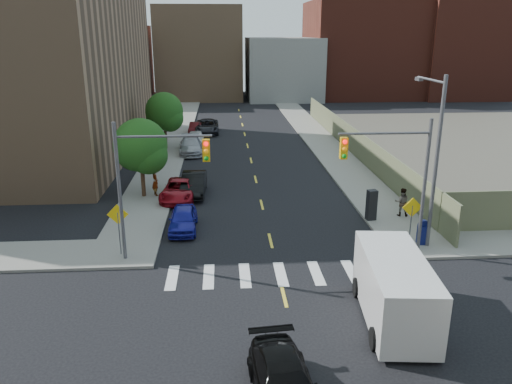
{
  "coord_description": "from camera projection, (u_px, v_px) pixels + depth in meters",
  "views": [
    {
      "loc": [
        -2.54,
        -17.14,
        10.94
      ],
      "look_at": [
        -0.62,
        10.58,
        2.0
      ],
      "focal_mm": 35.0,
      "sensor_mm": 36.0,
      "label": 1
    }
  ],
  "objects": [
    {
      "name": "parked_car_black",
      "position": [
        194.0,
        184.0,
        35.03
      ],
      "size": [
        1.75,
        4.68,
        1.53
      ],
      "primitive_type": "imported",
      "rotation": [
        0.0,
        0.0,
        -0.03
      ],
      "color": "black",
      "rests_on": "ground"
    },
    {
      "name": "sidewalk_nw",
      "position": [
        178.0,
        129.0,
        58.67
      ],
      "size": [
        3.5,
        73.0,
        0.15
      ],
      "primitive_type": "cube",
      "color": "gray",
      "rests_on": "ground"
    },
    {
      "name": "bg_bldg_fareast",
      "position": [
        455.0,
        44.0,
        86.01
      ],
      "size": [
        14.0,
        16.0,
        18.0
      ],
      "primitive_type": "cube",
      "color": "#592319",
      "rests_on": "ground"
    },
    {
      "name": "tree_west_far",
      "position": [
        164.0,
        114.0,
        47.68
      ],
      "size": [
        3.66,
        3.64,
        5.52
      ],
      "color": "#332114",
      "rests_on": "ground"
    },
    {
      "name": "building_nw",
      "position": [
        2.0,
        66.0,
        44.39
      ],
      "size": [
        22.0,
        30.0,
        16.0
      ],
      "primitive_type": "cube",
      "color": "#8C6B4C",
      "rests_on": "ground"
    },
    {
      "name": "warn_sign_nw",
      "position": [
        118.0,
        220.0,
        24.84
      ],
      "size": [
        1.06,
        0.06,
        2.83
      ],
      "color": "#59595E",
      "rests_on": "ground"
    },
    {
      "name": "bg_bldg_east",
      "position": [
        361.0,
        49.0,
        87.16
      ],
      "size": [
        18.0,
        18.0,
        16.0
      ],
      "primitive_type": "cube",
      "color": "#592319",
      "rests_on": "ground"
    },
    {
      "name": "sidewalk_ne",
      "position": [
        308.0,
        127.0,
        59.69
      ],
      "size": [
        3.5,
        73.0,
        0.15
      ],
      "primitive_type": "cube",
      "color": "gray",
      "rests_on": "ground"
    },
    {
      "name": "mailbox",
      "position": [
        423.0,
        232.0,
        26.45
      ],
      "size": [
        0.57,
        0.45,
        1.34
      ],
      "rotation": [
        0.0,
        0.0,
        -0.05
      ],
      "color": "navy",
      "rests_on": "sidewalk_ne"
    },
    {
      "name": "pedestrian_west",
      "position": [
        155.0,
        182.0,
        34.29
      ],
      "size": [
        0.68,
        0.79,
        1.84
      ],
      "primitive_type": "imported",
      "rotation": [
        0.0,
        0.0,
        1.99
      ],
      "color": "gray",
      "rests_on": "sidewalk_nw"
    },
    {
      "name": "signal_nw",
      "position": [
        150.0,
        173.0,
        23.71
      ],
      "size": [
        4.59,
        0.3,
        7.0
      ],
      "color": "#59595E",
      "rests_on": "ground"
    },
    {
      "name": "parked_car_blue",
      "position": [
        183.0,
        219.0,
        28.7
      ],
      "size": [
        1.59,
        3.89,
        1.32
      ],
      "primitive_type": "imported",
      "rotation": [
        0.0,
        0.0,
        0.01
      ],
      "color": "navy",
      "rests_on": "ground"
    },
    {
      "name": "streetlight_ne",
      "position": [
        434.0,
        150.0,
        25.29
      ],
      "size": [
        0.25,
        3.7,
        9.0
      ],
      "color": "#59595E",
      "rests_on": "ground"
    },
    {
      "name": "bg_bldg_west",
      "position": [
        103.0,
        63.0,
        82.99
      ],
      "size": [
        14.0,
        18.0,
        12.0
      ],
      "primitive_type": "cube",
      "color": "#592319",
      "rests_on": "ground"
    },
    {
      "name": "parked_car_red",
      "position": [
        180.0,
        190.0,
        34.02
      ],
      "size": [
        2.66,
        5.01,
        1.34
      ],
      "primitive_type": "imported",
      "rotation": [
        0.0,
        0.0,
        -0.09
      ],
      "color": "maroon",
      "rests_on": "ground"
    },
    {
      "name": "fence_north",
      "position": [
        352.0,
        140.0,
        46.63
      ],
      "size": [
        0.12,
        44.0,
        2.5
      ],
      "primitive_type": "cube",
      "color": "#626647",
      "rests_on": "ground"
    },
    {
      "name": "signal_ne",
      "position": [
        396.0,
        169.0,
        24.5
      ],
      "size": [
        4.59,
        0.3,
        7.0
      ],
      "color": "#59595E",
      "rests_on": "ground"
    },
    {
      "name": "cargo_van",
      "position": [
        394.0,
        286.0,
        19.61
      ],
      "size": [
        2.87,
        6.0,
        2.66
      ],
      "rotation": [
        0.0,
        0.0,
        -0.1
      ],
      "color": "silver",
      "rests_on": "ground"
    },
    {
      "name": "parked_car_white",
      "position": [
        196.0,
        138.0,
        50.16
      ],
      "size": [
        1.92,
        4.29,
        1.43
      ],
      "primitive_type": "imported",
      "rotation": [
        0.0,
        0.0,
        0.06
      ],
      "color": "silver",
      "rests_on": "ground"
    },
    {
      "name": "smokestack",
      "position": [
        482.0,
        13.0,
        84.74
      ],
      "size": [
        1.8,
        1.8,
        28.0
      ],
      "primitive_type": "cylinder",
      "color": "#8C6B4C",
      "rests_on": "ground"
    },
    {
      "name": "bg_bldg_midwest",
      "position": [
        200.0,
        53.0,
        85.48
      ],
      "size": [
        14.0,
        16.0,
        15.0
      ],
      "primitive_type": "cube",
      "color": "#8C6B4C",
      "rests_on": "ground"
    },
    {
      "name": "warn_sign_ne",
      "position": [
        412.0,
        213.0,
        25.83
      ],
      "size": [
        1.06,
        0.06,
        2.83
      ],
      "color": "#59595E",
      "rests_on": "ground"
    },
    {
      "name": "parked_car_silver",
      "position": [
        191.0,
        146.0,
        46.79
      ],
      "size": [
        2.36,
        5.24,
        1.49
      ],
      "primitive_type": "imported",
      "rotation": [
        0.0,
        0.0,
        0.05
      ],
      "color": "#9C9EA3",
      "rests_on": "ground"
    },
    {
      "name": "parked_car_grey",
      "position": [
        207.0,
        126.0,
        56.28
      ],
      "size": [
        2.59,
        5.54,
        1.54
      ],
      "primitive_type": "imported",
      "rotation": [
        0.0,
        0.0,
        0.01
      ],
      "color": "black",
      "rests_on": "ground"
    },
    {
      "name": "warn_sign_midwest",
      "position": [
        153.0,
        156.0,
        37.66
      ],
      "size": [
        1.06,
        0.06,
        2.83
      ],
      "color": "#59595E",
      "rests_on": "ground"
    },
    {
      "name": "parked_car_maroon",
      "position": [
        196.0,
        128.0,
        56.06
      ],
      "size": [
        1.49,
        3.81,
        1.24
      ],
      "primitive_type": "imported",
      "rotation": [
        0.0,
        0.0,
        -0.05
      ],
      "color": "#450D10",
      "rests_on": "ground"
    },
    {
      "name": "bg_bldg_center",
      "position": [
        282.0,
        68.0,
        85.26
      ],
      "size": [
        12.0,
        16.0,
        10.0
      ],
      "primitive_type": "cube",
      "color": "gray",
      "rests_on": "ground"
    },
    {
      "name": "tree_west_near",
      "position": [
        141.0,
        148.0,
        33.44
      ],
      "size": [
        3.66,
        3.64,
        5.52
      ],
      "color": "#332114",
      "rests_on": "ground"
    },
    {
      "name": "ground",
      "position": [
        290.0,
        321.0,
        19.79
      ],
      "size": [
        160.0,
        160.0,
        0.0
      ],
      "primitive_type": "plane",
      "color": "black",
      "rests_on": "ground"
    },
    {
      "name": "pedestrian_east",
      "position": [
        402.0,
        202.0,
        30.46
      ],
      "size": [
        0.99,
        0.86,
        1.76
      ],
      "primitive_type": "imported",
      "rotation": [
        0.0,
        0.0,
        2.89
      ],
      "color": "gray",
      "rests_on": "sidewalk_ne"
    },
    {
      "name": "payphone",
      "position": [
        371.0,
        205.0,
        29.8
      ],
      "size": [
        0.62,
        0.54,
        1.85
      ],
      "primitive_type": "cube",
      "rotation": [
        0.0,
        0.0,
        0.18
      ],
      "color": "black",
      "rests_on": "sidewalk_ne"
    }
  ]
}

